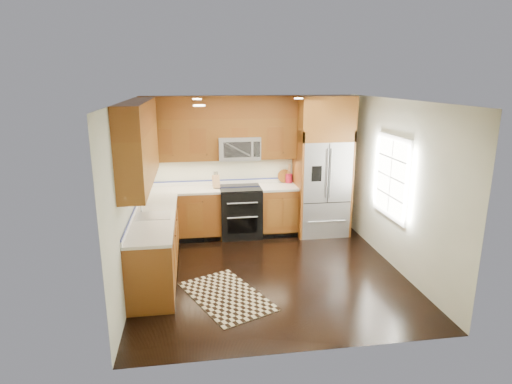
{
  "coord_description": "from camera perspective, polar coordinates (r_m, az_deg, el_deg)",
  "views": [
    {
      "loc": [
        -1.1,
        -5.95,
        2.9
      ],
      "look_at": [
        -0.11,
        0.6,
        1.13
      ],
      "focal_mm": 30.0,
      "sensor_mm": 36.0,
      "label": 1
    }
  ],
  "objects": [
    {
      "name": "countertop",
      "position": [
        7.24,
        -8.14,
        -1.09
      ],
      "size": [
        2.86,
        3.01,
        0.04
      ],
      "color": "beige",
      "rests_on": "base_cabinets"
    },
    {
      "name": "window",
      "position": [
        7.04,
        17.61,
        1.92
      ],
      "size": [
        0.04,
        1.1,
        1.3
      ],
      "color": "white",
      "rests_on": "ground"
    },
    {
      "name": "wall_left",
      "position": [
        6.22,
        -16.56,
        -0.6
      ],
      "size": [
        0.02,
        4.0,
        2.6
      ],
      "primitive_type": "cube",
      "color": "silver",
      "rests_on": "ground"
    },
    {
      "name": "refrigerator",
      "position": [
        8.11,
        8.85,
        3.41
      ],
      "size": [
        0.98,
        0.75,
        2.6
      ],
      "color": "#B2B2B7",
      "rests_on": "ground"
    },
    {
      "name": "wall_back",
      "position": [
        8.18,
        -0.67,
        3.66
      ],
      "size": [
        4.0,
        0.02,
        2.6
      ],
      "primitive_type": "cube",
      "color": "silver",
      "rests_on": "ground"
    },
    {
      "name": "ground",
      "position": [
        6.71,
        1.77,
        -10.68
      ],
      "size": [
        4.0,
        4.0,
        0.0
      ],
      "primitive_type": "plane",
      "color": "black",
      "rests_on": "ground"
    },
    {
      "name": "range",
      "position": [
        8.04,
        -2.09,
        -2.67
      ],
      "size": [
        0.76,
        0.67,
        0.95
      ],
      "color": "black",
      "rests_on": "ground"
    },
    {
      "name": "knife_block",
      "position": [
        7.9,
        -5.35,
        1.45
      ],
      "size": [
        0.13,
        0.17,
        0.31
      ],
      "color": "tan",
      "rests_on": "countertop"
    },
    {
      "name": "microwave",
      "position": [
        7.89,
        -2.28,
        5.89
      ],
      "size": [
        0.76,
        0.4,
        0.42
      ],
      "color": "#B2B2B7",
      "rests_on": "ground"
    },
    {
      "name": "wall_right",
      "position": [
        6.9,
        18.43,
        0.74
      ],
      "size": [
        0.02,
        4.0,
        2.6
      ],
      "primitive_type": "cube",
      "color": "silver",
      "rests_on": "ground"
    },
    {
      "name": "upper_cabinets",
      "position": [
        7.09,
        -8.98,
        7.67
      ],
      "size": [
        2.85,
        3.0,
        1.15
      ],
      "color": "brown",
      "rests_on": "ground"
    },
    {
      "name": "cutting_board",
      "position": [
        8.31,
        3.78,
        1.33
      ],
      "size": [
        0.28,
        0.28,
        0.02
      ],
      "primitive_type": "cylinder",
      "rotation": [
        0.0,
        0.0,
        0.07
      ],
      "color": "brown",
      "rests_on": "countertop"
    },
    {
      "name": "base_cabinets",
      "position": [
        7.27,
        -9.12,
        -4.95
      ],
      "size": [
        2.85,
        3.0,
        0.9
      ],
      "color": "brown",
      "rests_on": "ground"
    },
    {
      "name": "rug",
      "position": [
        6.06,
        -3.97,
        -13.64
      ],
      "size": [
        1.35,
        1.63,
        0.01
      ],
      "primitive_type": "cube",
      "rotation": [
        0.0,
        0.0,
        0.42
      ],
      "color": "black",
      "rests_on": "ground"
    },
    {
      "name": "utensil_crock",
      "position": [
        8.27,
        4.4,
        2.1
      ],
      "size": [
        0.14,
        0.14,
        0.37
      ],
      "color": "maroon",
      "rests_on": "countertop"
    },
    {
      "name": "sink_faucet",
      "position": [
        6.49,
        -13.79,
        -2.59
      ],
      "size": [
        0.54,
        0.44,
        0.37
      ],
      "color": "#B2B2B7",
      "rests_on": "countertop"
    }
  ]
}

